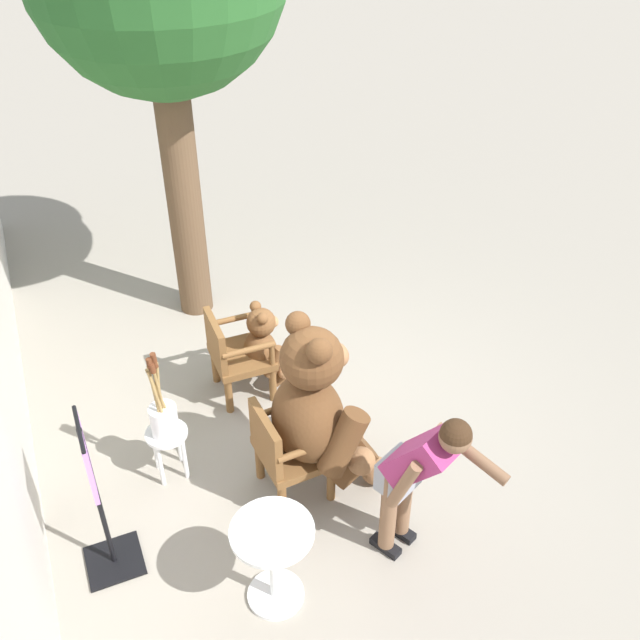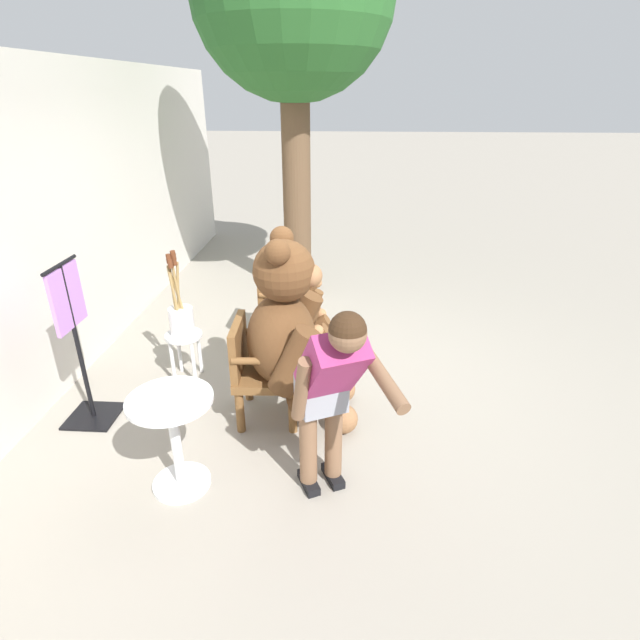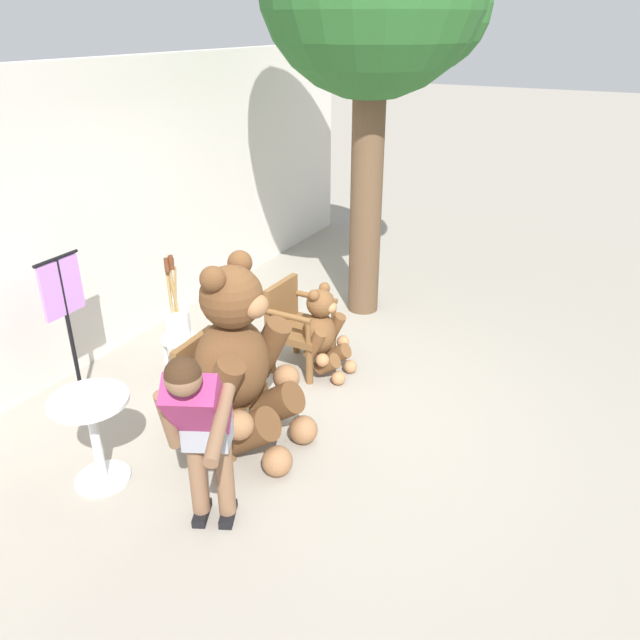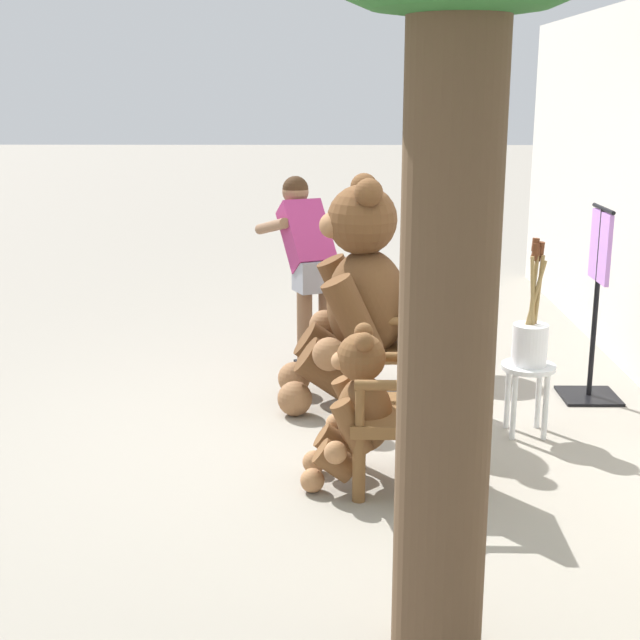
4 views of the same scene
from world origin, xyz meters
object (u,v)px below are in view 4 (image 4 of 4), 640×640
wooden_chair_right (409,405)px  white_stool (528,380)px  brush_bucket (531,335)px  teddy_bear_large (354,295)px  teddy_bear_small (356,408)px  person_visitor (307,254)px  round_side_table (440,311)px  wooden_chair_left (392,340)px  clothing_display_stand (596,299)px

wooden_chair_right → white_stool: wooden_chair_right is taller
brush_bucket → teddy_bear_large: bearing=-116.7°
teddy_bear_small → white_stool: bearing=124.1°
person_visitor → round_side_table: (0.05, 1.04, -0.44)m
white_stool → person_visitor: bearing=-135.9°
wooden_chair_left → teddy_bear_large: teddy_bear_large is taller
brush_bucket → clothing_display_stand: clothing_display_stand is taller
wooden_chair_right → wooden_chair_left: bearing=-180.0°
wooden_chair_right → white_stool: bearing=132.7°
wooden_chair_right → brush_bucket: bearing=132.7°
wooden_chair_left → brush_bucket: size_ratio=1.07×
wooden_chair_left → wooden_chair_right: size_ratio=1.00×
wooden_chair_left → round_side_table: size_ratio=1.19×
wooden_chair_left → person_visitor: (-0.91, -0.61, 0.43)m
person_visitor → brush_bucket: (1.47, 1.43, -0.24)m
wooden_chair_right → white_stool: size_ratio=1.87×
person_visitor → brush_bucket: bearing=44.2°
wooden_chair_right → clothing_display_stand: size_ratio=0.63×
person_visitor → clothing_display_stand: size_ratio=1.08×
wooden_chair_right → brush_bucket: 1.13m
teddy_bear_small → clothing_display_stand: (-1.44, 1.71, 0.28)m
round_side_table → clothing_display_stand: 1.26m
white_stool → clothing_display_stand: 0.99m
wooden_chair_right → teddy_bear_small: 0.29m
teddy_bear_large → clothing_display_stand: size_ratio=1.16×
round_side_table → person_visitor: bearing=-92.8°
wooden_chair_left → brush_bucket: bearing=56.0°
person_visitor → brush_bucket: person_visitor is taller
person_visitor → brush_bucket: 2.06m
white_stool → wooden_chair_left: bearing=-124.2°
teddy_bear_large → teddy_bear_small: teddy_bear_large is taller
teddy_bear_large → teddy_bear_small: bearing=-1.0°
wooden_chair_left → round_side_table: 0.96m
teddy_bear_large → brush_bucket: teddy_bear_large is taller
round_side_table → white_stool: bearing=15.3°
brush_bucket → clothing_display_stand: 0.92m
round_side_table → teddy_bear_large: bearing=-38.6°
teddy_bear_small → round_side_table: bearing=161.7°
person_visitor → teddy_bear_large: bearing=20.3°
person_visitor → white_stool: size_ratio=3.21×
teddy_bear_small → person_visitor: size_ratio=0.61×
wooden_chair_left → person_visitor: 1.18m
person_visitor → wooden_chair_left: bearing=33.6°
wooden_chair_left → round_side_table: bearing=153.6°
wooden_chair_left → round_side_table: (-0.86, 0.43, -0.01)m
brush_bucket → wooden_chair_left: bearing=-124.0°
brush_bucket → clothing_display_stand: (-0.69, 0.60, 0.07)m
wooden_chair_left → teddy_bear_small: teddy_bear_small is taller
clothing_display_stand → brush_bucket: bearing=-41.2°
teddy_bear_large → teddy_bear_small: (1.30, -0.02, -0.34)m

